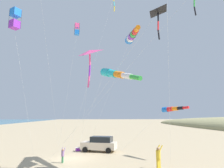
{
  "coord_description": "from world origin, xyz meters",
  "views": [
    {
      "loc": [
        -1.52,
        22.47,
        4.31
      ],
      "look_at": [
        -3.65,
        3.66,
        7.36
      ],
      "focal_mm": 32.44,
      "sensor_mm": 36.0,
      "label": 1
    }
  ],
  "objects_px": {
    "kite_box_yellow_midlevel": "(77,29)",
    "kite_delta_blue_topmost": "(89,53)",
    "parked_car": "(100,144)",
    "kite_windsock_red_high_left": "(172,109)",
    "person_adult_flyer": "(158,156)",
    "cooler_box": "(78,149)",
    "kite_box_teal_far_right": "(15,19)",
    "kite_windsock_black_fish_shape": "(115,74)",
    "kite_windsock_orange_high_right": "(132,37)",
    "kite_delta_long_streamer_left": "(158,12)",
    "person_child_green_jacket": "(63,154)"
  },
  "relations": [
    {
      "from": "kite_box_yellow_midlevel",
      "to": "kite_delta_blue_topmost",
      "type": "distance_m",
      "value": 9.73
    },
    {
      "from": "parked_car",
      "to": "kite_windsock_red_high_left",
      "type": "xyz_separation_m",
      "value": [
        -7.52,
        4.86,
        4.16
      ]
    },
    {
      "from": "person_adult_flyer",
      "to": "kite_delta_blue_topmost",
      "type": "height_order",
      "value": "kite_delta_blue_topmost"
    },
    {
      "from": "cooler_box",
      "to": "kite_box_teal_far_right",
      "type": "distance_m",
      "value": 16.59
    },
    {
      "from": "cooler_box",
      "to": "kite_windsock_black_fish_shape",
      "type": "bearing_deg",
      "value": 116.57
    },
    {
      "from": "kite_windsock_orange_high_right",
      "to": "kite_box_teal_far_right",
      "type": "relative_size",
      "value": 0.93
    },
    {
      "from": "cooler_box",
      "to": "kite_delta_long_streamer_left",
      "type": "xyz_separation_m",
      "value": [
        -7.49,
        10.06,
        13.74
      ]
    },
    {
      "from": "person_adult_flyer",
      "to": "kite_delta_blue_topmost",
      "type": "xyz_separation_m",
      "value": [
        5.9,
        0.17,
        8.68
      ]
    },
    {
      "from": "kite_windsock_black_fish_shape",
      "to": "person_adult_flyer",
      "type": "bearing_deg",
      "value": 145.38
    },
    {
      "from": "kite_delta_blue_topmost",
      "to": "kite_windsock_black_fish_shape",
      "type": "bearing_deg",
      "value": -134.92
    },
    {
      "from": "kite_box_yellow_midlevel",
      "to": "kite_windsock_black_fish_shape",
      "type": "relative_size",
      "value": 1.68
    },
    {
      "from": "kite_box_teal_far_right",
      "to": "person_child_green_jacket",
      "type": "bearing_deg",
      "value": -153.29
    },
    {
      "from": "kite_windsock_red_high_left",
      "to": "kite_box_teal_far_right",
      "type": "height_order",
      "value": "kite_box_teal_far_right"
    },
    {
      "from": "kite_windsock_red_high_left",
      "to": "kite_delta_long_streamer_left",
      "type": "bearing_deg",
      "value": 57.71
    },
    {
      "from": "person_adult_flyer",
      "to": "kite_box_yellow_midlevel",
      "type": "distance_m",
      "value": 17.86
    },
    {
      "from": "parked_car",
      "to": "kite_delta_blue_topmost",
      "type": "relative_size",
      "value": 0.38
    },
    {
      "from": "cooler_box",
      "to": "kite_windsock_orange_high_right",
      "type": "height_order",
      "value": "kite_windsock_orange_high_right"
    },
    {
      "from": "person_adult_flyer",
      "to": "kite_box_teal_far_right",
      "type": "bearing_deg",
      "value": -4.41
    },
    {
      "from": "parked_car",
      "to": "cooler_box",
      "type": "relative_size",
      "value": 7.49
    },
    {
      "from": "parked_car",
      "to": "person_adult_flyer",
      "type": "distance_m",
      "value": 10.0
    },
    {
      "from": "parked_car",
      "to": "person_adult_flyer",
      "type": "bearing_deg",
      "value": 116.45
    },
    {
      "from": "cooler_box",
      "to": "person_adult_flyer",
      "type": "height_order",
      "value": "person_adult_flyer"
    },
    {
      "from": "kite_box_yellow_midlevel",
      "to": "kite_box_teal_far_right",
      "type": "relative_size",
      "value": 1.15
    },
    {
      "from": "person_adult_flyer",
      "to": "kite_windsock_red_high_left",
      "type": "distance_m",
      "value": 6.53
    },
    {
      "from": "kite_windsock_red_high_left",
      "to": "person_adult_flyer",
      "type": "bearing_deg",
      "value": 53.14
    },
    {
      "from": "person_child_green_jacket",
      "to": "parked_car",
      "type": "bearing_deg",
      "value": -123.44
    },
    {
      "from": "kite_windsock_orange_high_right",
      "to": "kite_box_yellow_midlevel",
      "type": "bearing_deg",
      "value": -46.19
    },
    {
      "from": "kite_delta_blue_topmost",
      "to": "kite_delta_long_streamer_left",
      "type": "distance_m",
      "value": 7.54
    },
    {
      "from": "kite_delta_blue_topmost",
      "to": "kite_windsock_black_fish_shape",
      "type": "xyz_separation_m",
      "value": [
        -2.51,
        -2.52,
        -1.24
      ]
    },
    {
      "from": "kite_delta_long_streamer_left",
      "to": "kite_windsock_black_fish_shape",
      "type": "distance_m",
      "value": 7.1
    },
    {
      "from": "kite_delta_long_streamer_left",
      "to": "kite_windsock_black_fish_shape",
      "type": "bearing_deg",
      "value": -34.39
    },
    {
      "from": "kite_box_teal_far_right",
      "to": "parked_car",
      "type": "bearing_deg",
      "value": -135.92
    },
    {
      "from": "kite_delta_long_streamer_left",
      "to": "kite_windsock_black_fish_shape",
      "type": "xyz_separation_m",
      "value": [
        3.74,
        -2.56,
        -5.46
      ]
    },
    {
      "from": "cooler_box",
      "to": "kite_box_teal_far_right",
      "type": "relative_size",
      "value": 0.04
    },
    {
      "from": "kite_box_teal_far_right",
      "to": "person_adult_flyer",
      "type": "bearing_deg",
      "value": 175.59
    },
    {
      "from": "kite_box_teal_far_right",
      "to": "kite_windsock_black_fish_shape",
      "type": "relative_size",
      "value": 1.47
    },
    {
      "from": "kite_windsock_orange_high_right",
      "to": "kite_delta_blue_topmost",
      "type": "relative_size",
      "value": 1.07
    },
    {
      "from": "kite_delta_blue_topmost",
      "to": "cooler_box",
      "type": "bearing_deg",
      "value": -82.92
    },
    {
      "from": "kite_box_yellow_midlevel",
      "to": "kite_delta_long_streamer_left",
      "type": "distance_m",
      "value": 11.22
    },
    {
      "from": "parked_car",
      "to": "kite_windsock_red_high_left",
      "type": "bearing_deg",
      "value": 147.16
    },
    {
      "from": "parked_car",
      "to": "person_adult_flyer",
      "type": "relative_size",
      "value": 2.42
    },
    {
      "from": "person_adult_flyer",
      "to": "kite_windsock_black_fish_shape",
      "type": "distance_m",
      "value": 8.51
    },
    {
      "from": "person_child_green_jacket",
      "to": "kite_windsock_black_fish_shape",
      "type": "distance_m",
      "value": 9.17
    },
    {
      "from": "person_child_green_jacket",
      "to": "kite_box_teal_far_right",
      "type": "height_order",
      "value": "kite_box_teal_far_right"
    },
    {
      "from": "cooler_box",
      "to": "kite_delta_long_streamer_left",
      "type": "relative_size",
      "value": 0.04
    },
    {
      "from": "person_child_green_jacket",
      "to": "kite_box_teal_far_right",
      "type": "bearing_deg",
      "value": 26.71
    },
    {
      "from": "kite_windsock_black_fish_shape",
      "to": "kite_delta_long_streamer_left",
      "type": "bearing_deg",
      "value": 145.61
    },
    {
      "from": "cooler_box",
      "to": "kite_box_yellow_midlevel",
      "type": "relative_size",
      "value": 0.04
    },
    {
      "from": "kite_box_yellow_midlevel",
      "to": "kite_windsock_orange_high_right",
      "type": "distance_m",
      "value": 8.95
    },
    {
      "from": "kite_windsock_orange_high_right",
      "to": "kite_delta_long_streamer_left",
      "type": "height_order",
      "value": "kite_delta_long_streamer_left"
    }
  ]
}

